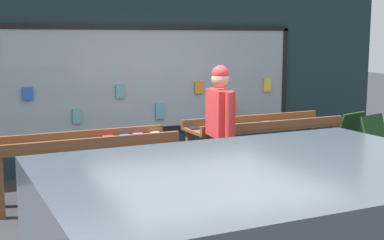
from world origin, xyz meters
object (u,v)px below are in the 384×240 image
object	(u,v)px
display_table_right	(263,131)
person_browsing	(220,122)
small_dog	(257,183)
sandwich_board_sign	(361,142)
display_table_left	(85,148)

from	to	relation	value
display_table_right	person_browsing	bearing A→B (deg)	-148.08
person_browsing	small_dog	bearing A→B (deg)	-118.23
small_dog	sandwich_board_sign	world-z (taller)	sandwich_board_sign
sandwich_board_sign	display_table_right	bearing A→B (deg)	156.01
display_table_left	small_dog	world-z (taller)	display_table_left
display_table_left	sandwich_board_sign	size ratio (longest dim) A/B	2.39
small_dog	sandwich_board_sign	bearing A→B (deg)	-56.71
display_table_right	person_browsing	xyz separation A→B (m)	(-1.01, -0.63, 0.28)
display_table_left	display_table_right	bearing A→B (deg)	-0.03
person_browsing	small_dog	world-z (taller)	person_browsing
person_browsing	small_dog	size ratio (longest dim) A/B	3.38
display_table_left	display_table_right	size ratio (longest dim) A/B	1.00
display_table_right	person_browsing	size ratio (longest dim) A/B	1.35
display_table_left	person_browsing	size ratio (longest dim) A/B	1.35
person_browsing	sandwich_board_sign	xyz separation A→B (m)	(2.68, 0.47, -0.55)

